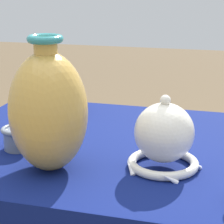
{
  "coord_description": "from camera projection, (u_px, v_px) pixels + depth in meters",
  "views": [
    {
      "loc": [
        0.3,
        -1.12,
        1.23
      ],
      "look_at": [
        0.02,
        -0.12,
        0.92
      ],
      "focal_mm": 70.0,
      "sensor_mm": 36.0,
      "label": 1
    }
  ],
  "objects": [
    {
      "name": "display_table",
      "position": [
        113.0,
        175.0,
        1.25
      ],
      "size": [
        1.0,
        0.78,
        0.79
      ],
      "color": "brown",
      "rests_on": "ground_plane"
    },
    {
      "name": "vase_tall_bulbous",
      "position": [
        48.0,
        111.0,
        1.03
      ],
      "size": [
        0.19,
        0.19,
        0.33
      ],
      "color": "gold",
      "rests_on": "display_table"
    },
    {
      "name": "vase_dome_bell",
      "position": [
        164.0,
        138.0,
        1.06
      ],
      "size": [
        0.18,
        0.19,
        0.19
      ],
      "color": "white",
      "rests_on": "display_table"
    },
    {
      "name": "mosaic_tile_box",
      "position": [
        60.0,
        102.0,
        1.53
      ],
      "size": [
        0.14,
        0.14,
        0.06
      ],
      "rotation": [
        0.0,
        0.0,
        0.13
      ],
      "color": "#232328",
      "rests_on": "display_table"
    },
    {
      "name": "cup_wide_slate",
      "position": [
        19.0,
        137.0,
        1.19
      ],
      "size": [
        0.09,
        0.09,
        0.06
      ],
      "color": "slate",
      "rests_on": "display_table"
    }
  ]
}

